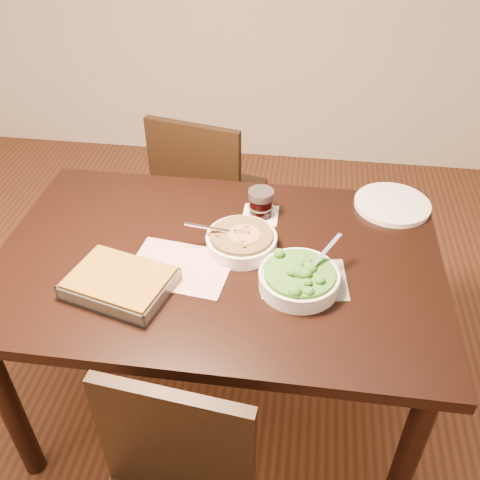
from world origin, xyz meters
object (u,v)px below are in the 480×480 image
(dinner_plate, at_px, (392,204))
(stew_bowl, at_px, (241,240))
(wine_tumbler, at_px, (261,202))
(chair_far, at_px, (206,192))
(table, at_px, (218,279))
(baking_dish, at_px, (120,283))
(broccoli_bowl, at_px, (299,278))

(dinner_plate, bearing_deg, stew_bowl, -148.48)
(wine_tumbler, xyz_separation_m, chair_far, (-0.30, 0.50, -0.31))
(table, xyz_separation_m, baking_dish, (-0.26, -0.18, 0.12))
(broccoli_bowl, xyz_separation_m, baking_dish, (-0.51, -0.08, -0.01))
(wine_tumbler, relative_size, dinner_plate, 0.36)
(broccoli_bowl, relative_size, wine_tumbler, 2.58)
(broccoli_bowl, bearing_deg, wine_tumbler, 113.64)
(baking_dish, bearing_deg, wine_tumbler, 64.43)
(stew_bowl, height_order, dinner_plate, stew_bowl)
(stew_bowl, height_order, chair_far, chair_far)
(dinner_plate, bearing_deg, broccoli_bowl, -123.80)
(table, xyz_separation_m, broccoli_bowl, (0.26, -0.10, 0.13))
(chair_far, bearing_deg, table, 116.67)
(broccoli_bowl, xyz_separation_m, wine_tumbler, (-0.15, 0.34, 0.02))
(broccoli_bowl, distance_m, chair_far, 1.00)
(stew_bowl, xyz_separation_m, dinner_plate, (0.50, 0.31, -0.02))
(baking_dish, relative_size, wine_tumbler, 3.50)
(table, distance_m, wine_tumbler, 0.30)
(wine_tumbler, bearing_deg, table, -114.29)
(stew_bowl, bearing_deg, baking_dish, -143.59)
(table, bearing_deg, baking_dish, -144.10)
(broccoli_bowl, distance_m, wine_tumbler, 0.37)
(dinner_plate, distance_m, chair_far, 0.89)
(stew_bowl, height_order, broccoli_bowl, broccoli_bowl)
(dinner_plate, relative_size, chair_far, 0.30)
(table, bearing_deg, broccoli_bowl, -21.12)
(table, distance_m, stew_bowl, 0.15)
(stew_bowl, bearing_deg, wine_tumbler, 77.73)
(stew_bowl, height_order, baking_dish, stew_bowl)
(chair_far, bearing_deg, stew_bowl, 122.86)
(table, relative_size, wine_tumbler, 14.48)
(dinner_plate, bearing_deg, chair_far, 152.99)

